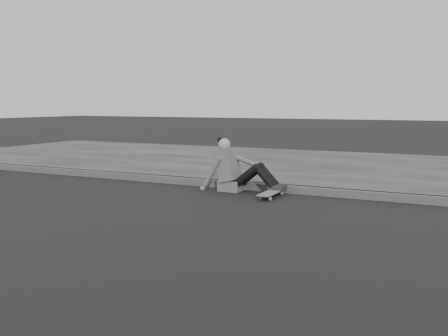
# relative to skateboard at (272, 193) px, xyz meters

# --- Properties ---
(ground) EXTENTS (80.00, 80.00, 0.00)m
(ground) POSITION_rel_skateboard_xyz_m (2.16, -2.10, -0.07)
(ground) COLOR black
(ground) RESTS_ON ground
(curb) EXTENTS (24.00, 0.16, 0.12)m
(curb) POSITION_rel_skateboard_xyz_m (2.16, 0.48, -0.01)
(curb) COLOR #474747
(curb) RESTS_ON ground
(sidewalk) EXTENTS (24.00, 6.00, 0.12)m
(sidewalk) POSITION_rel_skateboard_xyz_m (2.16, 3.50, -0.01)
(sidewalk) COLOR #393939
(sidewalk) RESTS_ON ground
(skateboard) EXTENTS (0.20, 0.78, 0.09)m
(skateboard) POSITION_rel_skateboard_xyz_m (0.00, 0.00, 0.00)
(skateboard) COLOR #9B9A95
(skateboard) RESTS_ON ground
(seated_woman) EXTENTS (1.38, 0.46, 0.88)m
(seated_woman) POSITION_rel_skateboard_xyz_m (-0.73, 0.25, 0.29)
(seated_woman) COLOR #59595C
(seated_woman) RESTS_ON ground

